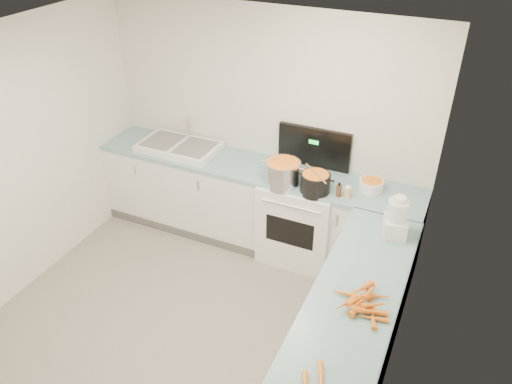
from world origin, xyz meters
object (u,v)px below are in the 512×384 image
at_px(sink, 179,147).
at_px(spice_jar, 348,193).
at_px(stove, 301,217).
at_px(steel_pot, 283,174).
at_px(extract_bottle, 339,191).
at_px(food_processor, 396,219).
at_px(mixing_bowl, 371,185).
at_px(black_pot, 315,184).

height_order(sink, spice_jar, sink).
distance_m(stove, sink, 1.54).
distance_m(sink, steel_pot, 1.31).
bearing_deg(steel_pot, extract_bottle, -0.58).
height_order(steel_pot, food_processor, food_processor).
relative_size(sink, spice_jar, 8.36).
bearing_deg(spice_jar, mixing_bowl, 53.38).
height_order(mixing_bowl, spice_jar, mixing_bowl).
distance_m(stove, steel_pot, 0.62).
distance_m(steel_pot, mixing_bowl, 0.85).
bearing_deg(spice_jar, steel_pot, -179.54).
relative_size(sink, extract_bottle, 7.14).
bearing_deg(food_processor, stove, 151.08).
xyz_separation_m(steel_pot, mixing_bowl, (0.81, 0.23, -0.05)).
distance_m(mixing_bowl, extract_bottle, 0.34).
relative_size(sink, steel_pot, 2.51).
bearing_deg(mixing_bowl, extract_bottle, -136.77).
bearing_deg(black_pot, steel_pot, 178.37).
relative_size(stove, black_pot, 4.79).
relative_size(stove, sink, 1.58).
relative_size(mixing_bowl, extract_bottle, 1.91).
relative_size(extract_bottle, spice_jar, 1.17).
bearing_deg(stove, steel_pot, -132.79).
bearing_deg(mixing_bowl, stove, -174.75).
distance_m(mixing_bowl, spice_jar, 0.28).
height_order(sink, extract_bottle, sink).
bearing_deg(stove, spice_jar, -18.25).
bearing_deg(sink, steel_pot, -8.06).
xyz_separation_m(stove, food_processor, (1.00, -0.55, 0.63)).
bearing_deg(mixing_bowl, black_pot, -153.70).
height_order(stove, black_pot, stove).
height_order(sink, food_processor, food_processor).
height_order(extract_bottle, food_processor, food_processor).
height_order(black_pot, spice_jar, black_pot).
distance_m(steel_pot, spice_jar, 0.65).
bearing_deg(sink, mixing_bowl, 1.22).
distance_m(stove, food_processor, 1.30).
distance_m(extract_bottle, food_processor, 0.71).
xyz_separation_m(black_pot, extract_bottle, (0.23, 0.00, -0.02)).
bearing_deg(steel_pot, black_pot, -1.63).
distance_m(black_pot, spice_jar, 0.32).
height_order(extract_bottle, spice_jar, extract_bottle).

